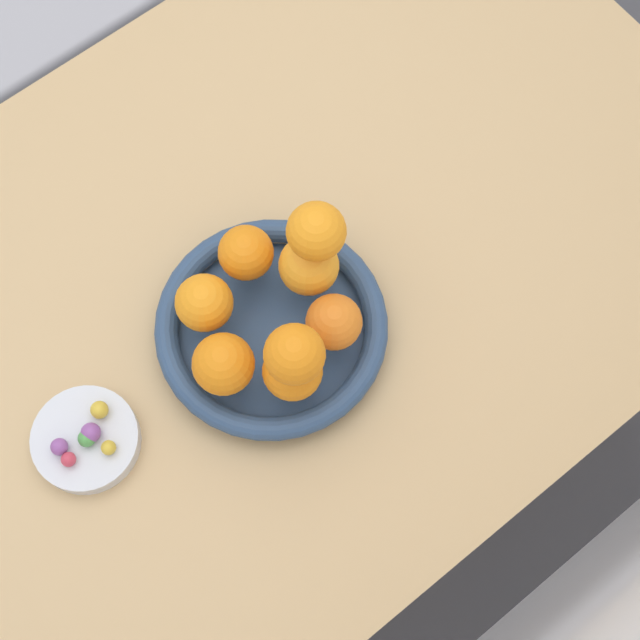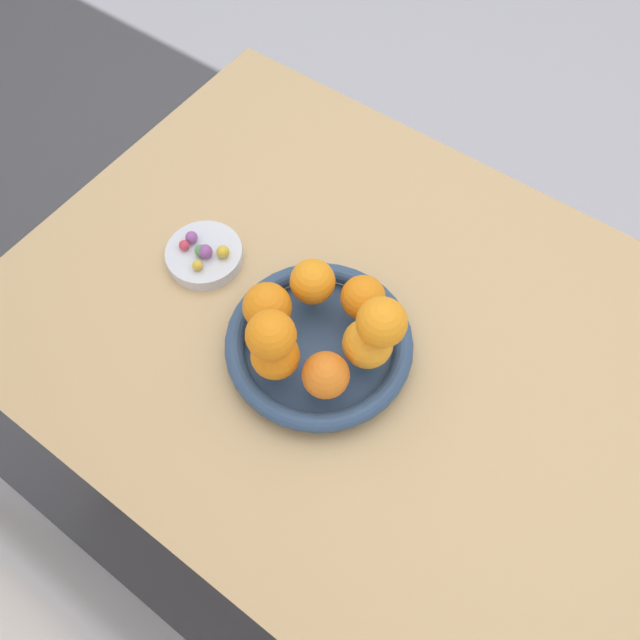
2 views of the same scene
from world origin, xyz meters
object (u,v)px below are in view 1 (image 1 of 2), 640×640
(orange_7, at_px, (316,231))
(candy_ball_4, at_px, (69,459))
(orange_5, at_px, (292,371))
(candy_dish, at_px, (86,440))
(orange_3, at_px, (204,303))
(candy_ball_5, at_px, (59,447))
(fruit_bowl, at_px, (272,328))
(candy_ball_3, at_px, (91,433))
(orange_4, at_px, (223,364))
(orange_1, at_px, (312,263))
(dining_table, at_px, (287,289))
(candy_ball_1, at_px, (109,448))
(orange_6, at_px, (294,354))
(orange_2, at_px, (246,253))
(candy_ball_0, at_px, (87,438))
(candy_ball_2, at_px, (99,410))
(orange_0, at_px, (334,322))

(orange_7, xyz_separation_m, candy_ball_4, (0.33, 0.01, -0.11))
(orange_5, distance_m, orange_7, 0.14)
(candy_dish, relative_size, orange_5, 1.81)
(orange_3, bearing_deg, candy_ball_5, 5.87)
(fruit_bowl, xyz_separation_m, candy_ball_3, (0.22, -0.02, 0.01))
(orange_4, relative_size, candy_ball_3, 3.09)
(orange_1, bearing_deg, dining_table, -85.32)
(candy_ball_1, bearing_deg, candy_dish, -62.23)
(fruit_bowl, bearing_deg, orange_6, 74.90)
(orange_4, bearing_deg, dining_table, -149.97)
(fruit_bowl, bearing_deg, candy_ball_1, 0.63)
(orange_1, relative_size, candy_ball_3, 3.08)
(candy_ball_4, bearing_deg, orange_2, -168.33)
(candy_ball_3, relative_size, candy_ball_4, 1.33)
(orange_7, relative_size, candy_ball_0, 3.33)
(orange_5, relative_size, candy_ball_4, 3.93)
(candy_dish, height_order, orange_7, orange_7)
(candy_ball_0, xyz_separation_m, candy_ball_2, (-0.03, -0.02, 0.00))
(orange_3, bearing_deg, orange_6, 103.31)
(candy_ball_2, bearing_deg, candy_ball_1, 68.67)
(orange_2, bearing_deg, orange_7, 137.46)
(orange_0, distance_m, orange_1, 0.07)
(dining_table, height_order, orange_2, orange_2)
(orange_1, xyz_separation_m, candy_ball_4, (0.32, 0.00, -0.04))
(orange_5, bearing_deg, orange_4, -43.77)
(orange_6, xyz_separation_m, candy_ball_5, (0.24, -0.10, -0.10))
(orange_0, relative_size, candy_ball_3, 2.84)
(orange_7, bearing_deg, fruit_bowl, 13.51)
(fruit_bowl, relative_size, orange_1, 3.90)
(orange_6, distance_m, candy_ball_2, 0.23)
(candy_ball_1, bearing_deg, orange_0, 169.63)
(candy_ball_1, relative_size, candy_ball_3, 0.75)
(orange_5, xyz_separation_m, candy_ball_5, (0.23, -0.10, -0.04))
(candy_dish, height_order, orange_4, orange_4)
(orange_6, relative_size, candy_ball_2, 3.18)
(candy_dish, height_order, candy_ball_1, candy_ball_1)
(candy_ball_4, bearing_deg, fruit_bowl, 177.06)
(orange_5, bearing_deg, candy_ball_3, -23.58)
(orange_1, height_order, orange_4, same)
(candy_dish, bearing_deg, candy_ball_2, -159.23)
(candy_ball_2, bearing_deg, orange_6, 149.54)
(candy_dish, xyz_separation_m, orange_7, (-0.31, 0.01, 0.13))
(candy_ball_0, distance_m, candy_ball_1, 0.03)
(fruit_bowl, relative_size, orange_6, 4.17)
(orange_6, bearing_deg, orange_1, -135.72)
(candy_ball_5, bearing_deg, orange_3, -174.13)
(candy_ball_3, bearing_deg, candy_dish, -22.46)
(orange_6, distance_m, candy_ball_5, 0.28)
(orange_3, relative_size, orange_7, 1.00)
(candy_ball_3, bearing_deg, candy_ball_5, -13.44)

